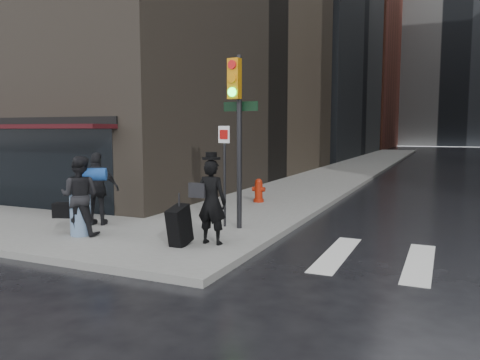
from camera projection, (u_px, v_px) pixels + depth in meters
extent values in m
plane|color=black|center=(166.00, 248.00, 10.15)|extent=(140.00, 140.00, 0.00)
cube|color=slate|center=(366.00, 164.00, 34.67)|extent=(4.00, 50.00, 0.15)
cube|color=silver|center=(337.00, 254.00, 9.64)|extent=(0.50, 3.00, 0.01)
cube|color=silver|center=(419.00, 263.00, 9.00)|extent=(0.50, 3.00, 0.01)
cube|color=maroon|center=(317.00, 60.00, 70.36)|extent=(22.00, 20.00, 26.00)
cube|color=slate|center=(456.00, 48.00, 76.91)|extent=(40.00, 12.00, 32.00)
cube|color=black|center=(12.00, 167.00, 14.69)|extent=(8.00, 0.12, 2.60)
cube|color=black|center=(8.00, 121.00, 14.47)|extent=(8.40, 0.08, 0.22)
imported|color=black|center=(212.00, 202.00, 9.81)|extent=(0.66, 0.44, 1.79)
cylinder|color=black|center=(211.00, 158.00, 9.71)|extent=(0.38, 0.38, 0.05)
cylinder|color=black|center=(211.00, 155.00, 9.70)|extent=(0.24, 0.24, 0.14)
cube|color=black|center=(198.00, 190.00, 9.84)|extent=(0.38, 0.12, 0.31)
cube|color=black|center=(179.00, 226.00, 9.69)|extent=(0.31, 0.70, 0.91)
cylinder|color=black|center=(179.00, 203.00, 9.64)|extent=(0.04, 0.04, 0.42)
imported|color=black|center=(80.00, 196.00, 10.61)|extent=(1.06, 0.95, 1.82)
cube|color=black|center=(66.00, 210.00, 10.85)|extent=(0.61, 0.46, 0.34)
cylinder|color=navy|center=(94.00, 174.00, 10.65)|extent=(0.62, 0.52, 0.29)
imported|color=black|center=(98.00, 189.00, 11.80)|extent=(1.17, 0.82, 1.84)
cylinder|color=black|center=(239.00, 143.00, 11.28)|extent=(0.12, 0.12, 4.16)
cube|color=orange|center=(234.00, 79.00, 10.92)|extent=(0.31, 0.21, 0.94)
cylinder|color=red|center=(232.00, 65.00, 10.79)|extent=(0.21, 0.07, 0.21)
cylinder|color=orange|center=(232.00, 78.00, 10.83)|extent=(0.21, 0.07, 0.21)
cylinder|color=#19E533|center=(232.00, 92.00, 10.86)|extent=(0.21, 0.07, 0.21)
cylinder|color=black|center=(225.00, 177.00, 11.57)|extent=(0.06, 0.06, 2.50)
cube|color=white|center=(224.00, 135.00, 11.43)|extent=(0.31, 0.05, 0.42)
cube|color=black|center=(241.00, 106.00, 11.25)|extent=(0.94, 0.12, 0.23)
cylinder|color=#9A1E09|center=(259.00, 200.00, 15.66)|extent=(0.35, 0.35, 0.11)
cylinder|color=#9A1E09|center=(259.00, 192.00, 15.63)|extent=(0.26, 0.26, 0.65)
sphere|color=#9A1E09|center=(259.00, 182.00, 15.59)|extent=(0.24, 0.24, 0.24)
cylinder|color=#9A1E09|center=(259.00, 189.00, 15.62)|extent=(0.43, 0.16, 0.15)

